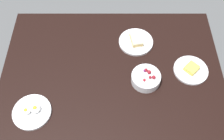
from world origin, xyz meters
TOP-DOWN VIEW (x-y plane):
  - dining_table at (0.00, 0.00)cm, footprint 123.20×90.59cm
  - plate_eggs at (-40.48, -24.44)cm, footprint 19.55×19.55cm
  - plate_sandwich at (14.33, 20.91)cm, footprint 20.41×20.41cm
  - bowl_berries at (18.24, -5.76)cm, footprint 15.85×15.85cm
  - plate_cheese at (43.99, 0.80)cm, footprint 19.10×19.10cm

SIDE VIEW (x-z plane):
  - dining_table at x=0.00cm, z-range 0.00..4.00cm
  - plate_cheese at x=43.99cm, z-range 3.12..7.07cm
  - plate_eggs at x=-40.48cm, z-range 2.68..7.68cm
  - plate_sandwich at x=14.33cm, z-range 2.99..7.67cm
  - bowl_berries at x=18.24cm, z-range 3.36..10.55cm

